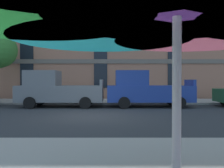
{
  "coord_description": "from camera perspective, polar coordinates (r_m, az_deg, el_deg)",
  "views": [
    {
      "loc": [
        0.95,
        -10.54,
        1.6
      ],
      "look_at": [
        0.97,
        3.2,
        1.4
      ],
      "focal_mm": 37.6,
      "sensor_mm": 36.0,
      "label": 1
    }
  ],
  "objects": [
    {
      "name": "sidewalk_far",
      "position": [
        17.43,
        -3.2,
        -4.24
      ],
      "size": [
        56.0,
        3.6,
        0.12
      ],
      "primitive_type": "cube",
      "color": "#9E998E",
      "rests_on": "ground"
    },
    {
      "name": "pickup_blue",
      "position": [
        14.4,
        8.08,
        -1.46
      ],
      "size": [
        5.1,
        2.12,
        2.2
      ],
      "color": "navy",
      "rests_on": "ground"
    },
    {
      "name": "ground_plane",
      "position": [
        10.7,
        -5.21,
        -7.76
      ],
      "size": [
        120.0,
        120.0,
        0.0
      ],
      "primitive_type": "plane",
      "color": "#2D3033"
    },
    {
      "name": "pickup_gray",
      "position": [
        14.64,
        -13.25,
        -1.43
      ],
      "size": [
        5.1,
        2.12,
        2.2
      ],
      "color": "slate",
      "rests_on": "ground"
    },
    {
      "name": "apartment_building",
      "position": [
        26.77,
        -2.21,
        18.21
      ],
      "size": [
        43.05,
        12.08,
        19.2
      ],
      "color": "#A87056",
      "rests_on": "ground"
    }
  ]
}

